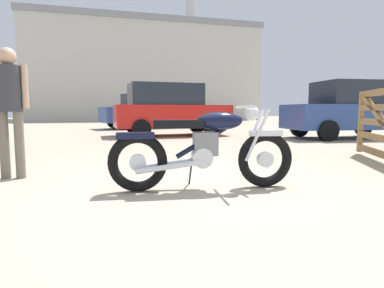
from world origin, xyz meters
name	(u,v)px	position (x,y,z in m)	size (l,w,h in m)	color
ground_plane	(211,185)	(0.00, 0.00, 0.00)	(80.00, 80.00, 0.00)	tan
vintage_motorcycle	(205,149)	(-0.15, -0.18, 0.45)	(2.07, 0.70, 0.94)	black
bystander	(9,99)	(-2.28, 1.17, 1.02)	(0.46, 0.30, 1.66)	#706656
white_estate_far	(170,109)	(1.51, 7.40, 0.92)	(3.94, 1.91, 1.78)	black
pale_sedan_back	(145,111)	(1.60, 12.27, 0.84)	(4.43, 2.44, 1.67)	black
blue_hatchback_right	(351,109)	(6.65, 4.55, 0.92)	(4.11, 2.28, 1.78)	black
industrial_building	(143,75)	(4.68, 29.24, 4.43)	(21.16, 13.32, 16.86)	beige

